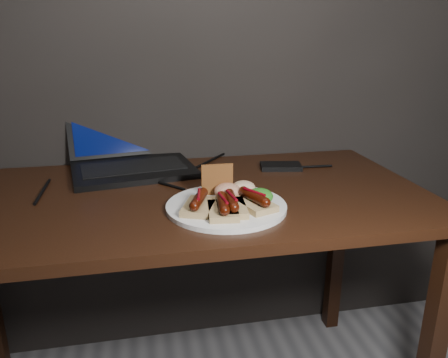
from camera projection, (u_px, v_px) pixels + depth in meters
The scene contains 13 objects.
desk at pixel (180, 222), 1.25m from camera, with size 1.40×0.70×0.75m.
laptop at pixel (130, 152), 1.44m from camera, with size 0.43×0.42×0.25m.
hard_drive at pixel (281, 166), 1.44m from camera, with size 0.13×0.07×0.02m, color black.
desk_cables at pixel (179, 174), 1.37m from camera, with size 0.91×0.41×0.01m.
plate at pixel (226, 206), 1.11m from camera, with size 0.31×0.31×0.01m, color white.
bread_sausage_left at pixel (199, 203), 1.07m from camera, with size 0.11×0.13×0.04m.
bread_sausage_center at pixel (232, 205), 1.06m from camera, with size 0.08×0.12×0.04m.
bread_sausage_right at pixel (254, 201), 1.09m from camera, with size 0.11×0.13×0.04m.
bread_sausage_extra at pixel (223, 207), 1.05m from camera, with size 0.08×0.12×0.04m.
crispbread at pixel (217, 179), 1.17m from camera, with size 0.09×0.01×0.09m, color #9B5C2A.
salad_greens at pixel (260, 196), 1.11m from camera, with size 0.07×0.07×0.04m, color #195110.
salsa_mound at pixel (228, 191), 1.15m from camera, with size 0.07×0.07×0.04m, color #9B140F.
coleslaw_mound at pixel (244, 188), 1.18m from camera, with size 0.06×0.06×0.04m, color beige.
Camera 1 is at (-0.10, 0.23, 1.18)m, focal length 35.00 mm.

